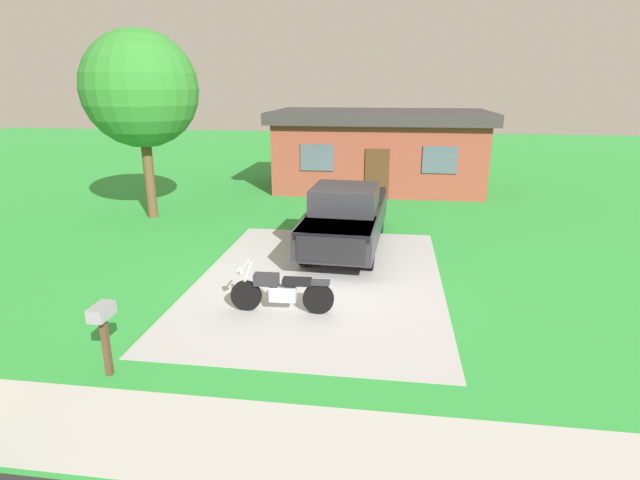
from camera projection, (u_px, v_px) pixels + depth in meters
ground_plane at (320, 280)px, 12.51m from camera, size 80.00×80.00×0.00m
driveway_pad at (320, 279)px, 12.51m from camera, size 5.97×8.50×0.01m
sidewalk_strip at (258, 442)px, 6.83m from camera, size 36.00×1.80×0.01m
motorcycle at (281, 291)px, 10.62m from camera, size 2.21×0.70×1.09m
pickup_truck at (347, 215)px, 14.81m from camera, size 2.28×5.72×1.90m
mailbox at (103, 321)px, 8.14m from camera, size 0.26×0.48×1.26m
shade_tree at (140, 90)px, 17.09m from camera, size 3.92×3.92×6.44m
neighbor_house at (379, 149)px, 23.09m from camera, size 9.60×5.60×3.50m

